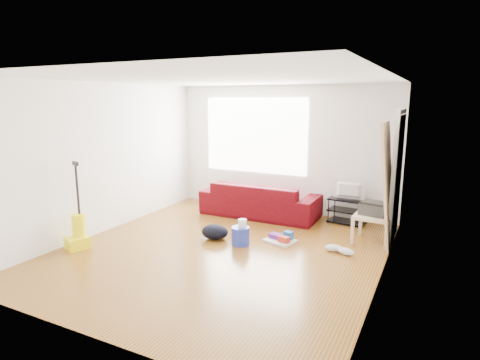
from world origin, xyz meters
The scene contains 13 objects.
room centered at (0.07, 0.15, 1.25)m, with size 4.51×5.01×2.51m.
sofa centered at (-0.24, 1.95, 0.00)m, with size 2.25×0.88×0.66m, color #370103.
tv_stand centered at (1.38, 2.22, 0.24)m, with size 0.70×0.45×0.45m.
tv centered at (1.38, 2.22, 0.62)m, with size 0.57×0.07×0.33m, color black.
side_table centered at (1.95, 1.38, 0.38)m, with size 0.59×0.59×0.45m.
printer centered at (1.95, 1.38, 0.55)m, with size 0.46×0.38×0.21m.
bucket centered at (0.14, 0.36, 0.00)m, with size 0.28×0.28×0.28m, color #2334AE.
toilet_paper centered at (0.16, 0.38, 0.20)m, with size 0.13×0.13×0.12m, color white.
cleaning_tray centered at (0.66, 0.75, 0.05)m, with size 0.53×0.47×0.16m.
backpack centered at (-0.35, 0.40, 0.00)m, with size 0.44×0.35×0.24m, color black.
sneakers centered at (1.60, 0.69, 0.05)m, with size 0.48×0.24×0.11m.
vacuum centered at (-2.00, -0.87, 0.24)m, with size 0.37×0.39×1.32m.
door_panel centered at (2.13, 1.34, 0.00)m, with size 0.04×0.76×1.90m, color #A27657.
Camera 1 is at (2.79, -4.94, 2.22)m, focal length 30.00 mm.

